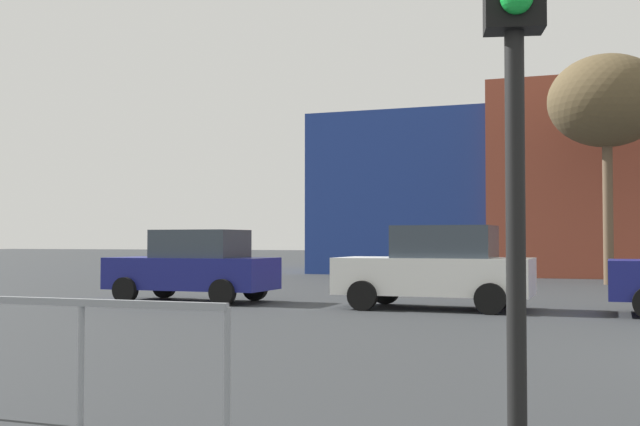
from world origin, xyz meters
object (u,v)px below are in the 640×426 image
parked_car_0 (194,266)px  bare_tree_0 (607,102)px  traffic_light_near_left (515,42)px  parked_car_1 (437,268)px

parked_car_0 → bare_tree_0: 15.83m
traffic_light_near_left → parked_car_0: bearing=-156.8°
parked_car_0 → traffic_light_near_left: (9.10, -12.31, 1.85)m
parked_car_0 → parked_car_1: (6.00, 0.00, 0.03)m
parked_car_1 → bare_tree_0: 13.15m
parked_car_0 → traffic_light_near_left: 15.42m
parked_car_0 → parked_car_1: parked_car_1 is taller
bare_tree_0 → traffic_light_near_left: bearing=-90.9°
traffic_light_near_left → bare_tree_0: bare_tree_0 is taller
traffic_light_near_left → bare_tree_0: bearing=165.9°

